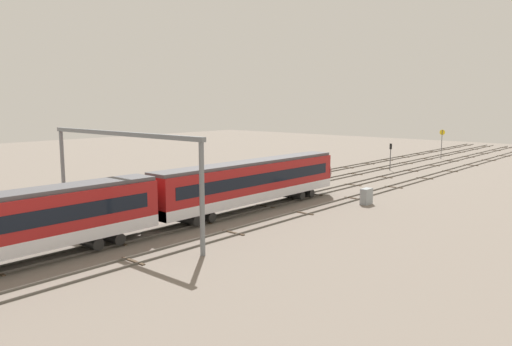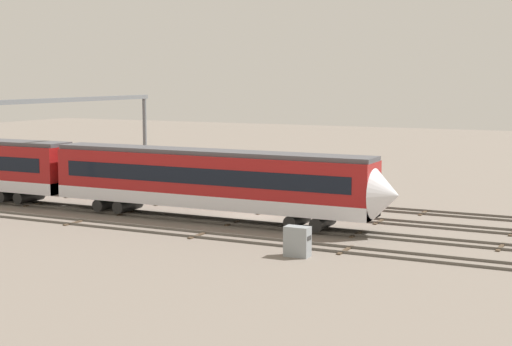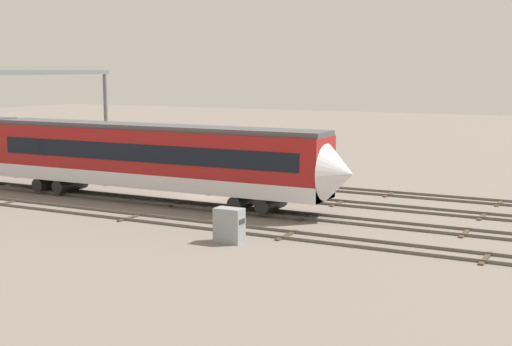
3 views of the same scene
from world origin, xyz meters
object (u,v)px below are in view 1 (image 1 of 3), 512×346
(overhead_gantry, at_px, (121,155))
(signal_light_trackside_departure, at_px, (391,153))
(speed_sign_mid_trackside, at_px, (442,140))
(relay_cabinet, at_px, (366,196))

(overhead_gantry, xyz_separation_m, signal_light_trackside_departure, (49.54, 0.41, -3.61))
(speed_sign_mid_trackside, height_order, relay_cabinet, speed_sign_mid_trackside)
(signal_light_trackside_departure, height_order, relay_cabinet, signal_light_trackside_departure)
(speed_sign_mid_trackside, relative_size, signal_light_trackside_departure, 1.31)
(speed_sign_mid_trackside, height_order, signal_light_trackside_departure, speed_sign_mid_trackside)
(signal_light_trackside_departure, bearing_deg, overhead_gantry, -179.52)
(overhead_gantry, distance_m, signal_light_trackside_departure, 49.67)
(relay_cabinet, bearing_deg, signal_light_trackside_departure, 21.23)
(overhead_gantry, bearing_deg, speed_sign_mid_trackside, 0.36)
(speed_sign_mid_trackside, relative_size, relay_cabinet, 3.27)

